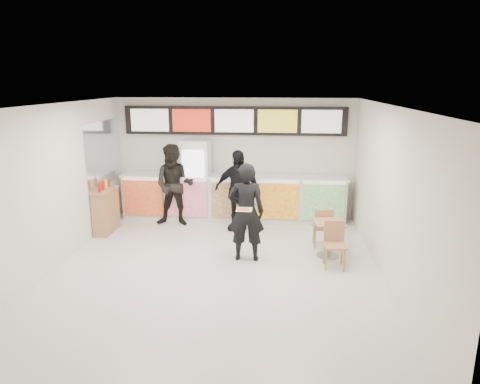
# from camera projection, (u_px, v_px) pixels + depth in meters

# --- Properties ---
(floor) EXTENTS (7.00, 7.00, 0.00)m
(floor) POSITION_uv_depth(u_px,v_px,m) (215.00, 271.00, 7.86)
(floor) COLOR beige
(floor) RESTS_ON ground
(ceiling) EXTENTS (7.00, 7.00, 0.00)m
(ceiling) POSITION_uv_depth(u_px,v_px,m) (213.00, 105.00, 7.11)
(ceiling) COLOR white
(ceiling) RESTS_ON wall_back
(wall_back) EXTENTS (6.00, 0.00, 6.00)m
(wall_back) POSITION_uv_depth(u_px,v_px,m) (235.00, 158.00, 10.86)
(wall_back) COLOR silver
(wall_back) RESTS_ON floor
(wall_left) EXTENTS (0.00, 7.00, 7.00)m
(wall_left) POSITION_uv_depth(u_px,v_px,m) (50.00, 189.00, 7.75)
(wall_left) COLOR silver
(wall_left) RESTS_ON floor
(wall_right) EXTENTS (0.00, 7.00, 7.00)m
(wall_right) POSITION_uv_depth(u_px,v_px,m) (390.00, 197.00, 7.21)
(wall_right) COLOR silver
(wall_right) RESTS_ON floor
(service_counter) EXTENTS (5.56, 0.77, 1.14)m
(service_counter) POSITION_uv_depth(u_px,v_px,m) (233.00, 197.00, 10.70)
(service_counter) COLOR silver
(service_counter) RESTS_ON floor
(menu_board) EXTENTS (5.50, 0.14, 0.70)m
(menu_board) POSITION_uv_depth(u_px,v_px,m) (234.00, 121.00, 10.54)
(menu_board) COLOR black
(menu_board) RESTS_ON wall_back
(drinks_fridge) EXTENTS (0.70, 0.67, 2.00)m
(drinks_fridge) POSITION_uv_depth(u_px,v_px,m) (196.00, 180.00, 10.69)
(drinks_fridge) COLOR white
(drinks_fridge) RESTS_ON floor
(mirror_panel) EXTENTS (0.01, 2.00, 1.50)m
(mirror_panel) POSITION_uv_depth(u_px,v_px,m) (104.00, 153.00, 10.05)
(mirror_panel) COLOR #B2B7BF
(mirror_panel) RESTS_ON wall_left
(customer_main) EXTENTS (0.71, 0.48, 1.92)m
(customer_main) POSITION_uv_depth(u_px,v_px,m) (246.00, 212.00, 8.18)
(customer_main) COLOR black
(customer_main) RESTS_ON floor
(customer_left) EXTENTS (0.96, 0.75, 1.97)m
(customer_left) POSITION_uv_depth(u_px,v_px,m) (175.00, 185.00, 10.19)
(customer_left) COLOR black
(customer_left) RESTS_ON floor
(customer_mid) EXTENTS (1.19, 0.71, 1.89)m
(customer_mid) POSITION_uv_depth(u_px,v_px,m) (238.00, 190.00, 9.87)
(customer_mid) COLOR black
(customer_mid) RESTS_ON floor
(pizza_slice) EXTENTS (0.36, 0.36, 0.02)m
(pizza_slice) POSITION_uv_depth(u_px,v_px,m) (244.00, 209.00, 7.69)
(pizza_slice) COLOR beige
(pizza_slice) RESTS_ON customer_main
(cafe_table) EXTENTS (0.64, 1.51, 0.86)m
(cafe_table) POSITION_uv_depth(u_px,v_px,m) (329.00, 232.00, 8.41)
(cafe_table) COLOR #9E6C48
(cafe_table) RESTS_ON floor
(condiment_ledge) EXTENTS (0.37, 0.90, 1.20)m
(condiment_ledge) POSITION_uv_depth(u_px,v_px,m) (106.00, 210.00, 9.82)
(condiment_ledge) COLOR #9E6C48
(condiment_ledge) RESTS_ON floor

